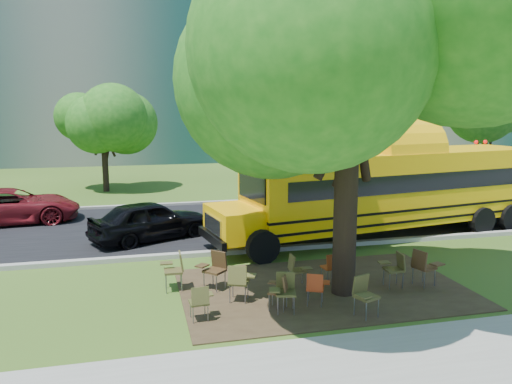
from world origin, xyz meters
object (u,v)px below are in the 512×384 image
object	(u,v)px
chair_0	(200,299)
chair_9	(215,266)
chair_7	(424,264)
chair_5	(364,292)
bg_car_red	(12,206)
chair_1	(240,279)
chair_2	(281,288)
chair_10	(297,267)
chair_8	(176,267)
school_bus	(393,187)
chair_3	(284,288)
chair_6	(395,266)
main_tree	(351,31)
black_car	(150,220)
chair_11	(332,265)
chair_4	(316,286)

from	to	relation	value
chair_0	chair_9	bearing A→B (deg)	67.89
chair_7	chair_5	bearing A→B (deg)	-75.90
chair_0	bg_car_red	distance (m)	12.25
chair_1	chair_5	bearing A→B (deg)	-7.76
chair_2	chair_10	size ratio (longest dim) A/B	0.99
chair_1	chair_8	distance (m)	1.81
school_bus	chair_1	world-z (taller)	school_bus
chair_8	chair_10	bearing A→B (deg)	-99.36
chair_3	chair_1	bearing A→B (deg)	-27.56
school_bus	chair_1	xyz separation A→B (m)	(-6.49, -4.86, -1.15)
chair_6	main_tree	bearing A→B (deg)	98.02
main_tree	chair_2	xyz separation A→B (m)	(-1.75, -0.58, -5.62)
chair_0	chair_7	distance (m)	5.76
main_tree	chair_9	size ratio (longest dim) A/B	10.24
main_tree	black_car	xyz separation A→B (m)	(-4.37, 6.15, -5.45)
chair_7	chair_11	distance (m)	2.28
chair_3	chair_5	distance (m)	1.71
chair_4	chair_10	size ratio (longest dim) A/B	0.94
chair_4	chair_9	bearing A→B (deg)	166.06
chair_3	chair_4	bearing A→B (deg)	-155.82
chair_10	chair_5	bearing A→B (deg)	22.93
chair_2	chair_7	distance (m)	3.93
black_car	chair_10	bearing A→B (deg)	-172.82
chair_1	black_car	world-z (taller)	black_car
chair_4	chair_2	bearing A→B (deg)	-155.64
chair_2	black_car	size ratio (longest dim) A/B	0.21
chair_8	chair_10	xyz separation A→B (m)	(2.95, -0.56, -0.07)
school_bus	black_car	bearing A→B (deg)	161.81
chair_8	black_car	world-z (taller)	black_car
chair_0	chair_8	bearing A→B (deg)	95.90
chair_4	chair_5	world-z (taller)	chair_5
chair_8	chair_7	bearing A→B (deg)	-100.35
main_tree	chair_7	distance (m)	5.95
chair_5	bg_car_red	size ratio (longest dim) A/B	0.18
main_tree	chair_1	size ratio (longest dim) A/B	10.59
chair_1	chair_5	world-z (taller)	chair_1
bg_car_red	school_bus	bearing A→B (deg)	-118.00
chair_2	chair_7	xyz separation A→B (m)	(3.90, 0.54, 0.07)
school_bus	chair_6	world-z (taller)	school_bus
chair_4	chair_10	world-z (taller)	chair_10
chair_5	chair_11	xyz separation A→B (m)	(0.13, 2.14, -0.07)
main_tree	school_bus	xyz separation A→B (m)	(3.94, 4.89, -4.42)
main_tree	chair_1	world-z (taller)	main_tree
chair_1	black_car	distance (m)	6.38
chair_3	chair_7	distance (m)	3.91
school_bus	chair_10	size ratio (longest dim) A/B	14.59
bg_car_red	chair_6	bearing A→B (deg)	-139.33
chair_2	chair_4	distance (m)	0.84
chair_4	chair_9	xyz separation A→B (m)	(-2.05, 1.63, 0.10)
chair_7	chair_8	xyz separation A→B (m)	(-6.06, 1.27, -0.00)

